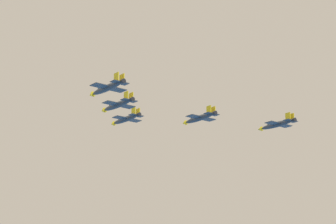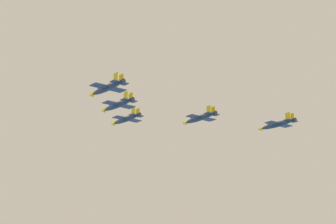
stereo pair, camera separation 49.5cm
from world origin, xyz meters
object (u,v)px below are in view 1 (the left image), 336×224
at_px(jet_lead, 126,119).
at_px(jet_left_outer, 107,88).
at_px(jet_right_wingman, 199,118).
at_px(jet_right_outer, 277,124).
at_px(jet_left_wingman, 118,105).

xyz_separation_m(jet_lead, jet_left_outer, (21.92, 46.97, -5.49)).
bearing_deg(jet_left_outer, jet_right_wingman, -69.17).
relative_size(jet_right_wingman, jet_right_outer, 1.06).
bearing_deg(jet_right_wingman, jet_left_wingman, 90.91).
relative_size(jet_left_wingman, jet_right_outer, 1.03).
xyz_separation_m(jet_right_wingman, jet_left_outer, (43.34, 32.37, -4.48)).
distance_m(jet_lead, jet_left_wingman, 26.04).
height_order(jet_lead, jet_left_outer, jet_lead).
height_order(jet_right_wingman, jet_left_outer, jet_right_wingman).
distance_m(jet_left_wingman, jet_right_outer, 54.13).
relative_size(jet_left_outer, jet_right_outer, 1.00).
bearing_deg(jet_right_wingman, jet_right_outer, -138.73).
bearing_deg(jet_lead, jet_left_outer, 139.23).
height_order(jet_left_outer, jet_right_outer, jet_right_outer).
bearing_deg(jet_left_outer, jet_right_outer, -90.58).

